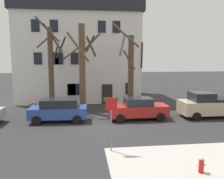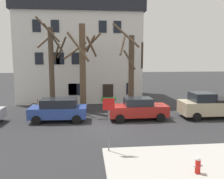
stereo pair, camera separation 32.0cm
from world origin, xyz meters
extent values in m
plane|color=#2D2D30|center=(0.00, 0.00, 0.00)|extent=(120.00, 120.00, 0.00)
cube|color=white|center=(-2.05, 12.82, 4.80)|extent=(13.27, 8.89, 9.60)
cube|color=#23262D|center=(-2.05, 12.82, 10.44)|extent=(13.77, 9.39, 1.69)
cube|color=#2D231E|center=(0.87, 8.32, 1.05)|extent=(1.10, 0.12, 2.10)
cube|color=black|center=(-2.87, 8.33, 1.60)|extent=(0.80, 0.08, 1.20)
cube|color=black|center=(-2.82, 8.33, 1.60)|extent=(0.80, 0.08, 1.20)
cube|color=black|center=(-2.31, 8.33, 1.60)|extent=(0.80, 0.08, 1.20)
cube|color=black|center=(3.24, 8.33, 1.60)|extent=(0.80, 0.08, 1.20)
cube|color=black|center=(-6.10, 8.33, 4.80)|extent=(0.80, 0.08, 1.20)
cube|color=black|center=(-4.45, 8.33, 4.80)|extent=(0.80, 0.08, 1.20)
cube|color=black|center=(-4.02, 8.33, 4.80)|extent=(0.80, 0.08, 1.20)
cube|color=black|center=(-2.46, 8.33, 4.80)|extent=(0.80, 0.08, 1.20)
cube|color=black|center=(-6.22, 8.33, 8.00)|extent=(0.80, 0.08, 1.20)
cube|color=black|center=(-4.42, 8.33, 8.00)|extent=(0.80, 0.08, 1.20)
cube|color=black|center=(0.35, 8.33, 8.00)|extent=(0.80, 0.08, 1.20)
cube|color=black|center=(1.85, 8.33, 8.00)|extent=(0.80, 0.08, 1.20)
cylinder|color=#4C3D2D|center=(-4.45, 5.29, 3.75)|extent=(0.46, 0.46, 7.50)
cylinder|color=#4C3D2D|center=(-4.10, 4.59, 6.54)|extent=(1.60, 0.91, 2.40)
cylinder|color=#4C3D2D|center=(-4.51, 4.35, 7.21)|extent=(2.02, 0.28, 2.15)
cylinder|color=#4C3D2D|center=(-4.06, 5.63, 5.23)|extent=(0.89, 1.00, 1.80)
cylinder|color=#4C3D2D|center=(-4.96, 5.94, 6.45)|extent=(1.47, 1.20, 1.48)
cylinder|color=#4C3D2D|center=(-3.57, 5.78, 5.77)|extent=(1.16, 1.94, 1.89)
cylinder|color=brown|center=(-1.69, 4.97, 3.90)|extent=(0.55, 0.55, 7.80)
cylinder|color=brown|center=(-0.95, 5.31, 6.11)|extent=(0.91, 1.68, 1.47)
cylinder|color=brown|center=(-2.02, 4.09, 5.79)|extent=(1.98, 0.91, 2.55)
cylinder|color=brown|center=(-0.88, 4.57, 5.83)|extent=(1.04, 1.81, 1.75)
cylinder|color=brown|center=(-2.35, 5.96, 5.55)|extent=(2.16, 1.53, 1.68)
cylinder|color=brown|center=(-1.02, 5.93, 6.04)|extent=(2.12, 1.56, 2.10)
cylinder|color=#4C3D2D|center=(2.69, 4.87, 3.43)|extent=(0.52, 0.52, 6.85)
cylinder|color=#4C3D2D|center=(3.62, 4.65, 5.06)|extent=(0.65, 2.05, 2.39)
cylinder|color=#4C3D2D|center=(2.43, 4.42, 4.69)|extent=(1.12, 0.75, 1.74)
cylinder|color=#4C3D2D|center=(2.00, 3.86, 6.78)|extent=(2.21, 1.59, 2.17)
cylinder|color=#4C3D2D|center=(1.95, 5.19, 6.03)|extent=(0.87, 1.67, 1.94)
cube|color=#2D4799|center=(-3.56, 1.94, 0.73)|extent=(4.38, 1.98, 0.82)
cube|color=#1E232B|center=(-3.47, 1.94, 1.45)|extent=(2.73, 1.70, 0.62)
cylinder|color=black|center=(-5.06, 1.08, 0.34)|extent=(0.69, 0.24, 0.68)
cylinder|color=black|center=(-4.99, 2.90, 0.34)|extent=(0.69, 0.24, 0.68)
cylinder|color=black|center=(-2.12, 0.97, 0.34)|extent=(0.69, 0.24, 0.68)
cylinder|color=black|center=(-2.06, 2.80, 0.34)|extent=(0.69, 0.24, 0.68)
cube|color=#AD231E|center=(2.68, 1.76, 0.74)|extent=(4.65, 1.80, 0.84)
cube|color=#1E232B|center=(2.68, 1.76, 1.45)|extent=(2.15, 1.56, 0.58)
cylinder|color=black|center=(1.12, 0.87, 0.34)|extent=(0.68, 0.23, 0.68)
cylinder|color=black|center=(1.09, 2.60, 0.34)|extent=(0.68, 0.23, 0.68)
cylinder|color=black|center=(4.27, 0.91, 0.34)|extent=(0.68, 0.23, 0.68)
cylinder|color=black|center=(4.24, 2.65, 0.34)|extent=(0.68, 0.23, 0.68)
cube|color=#C6B793|center=(8.92, 1.79, 0.85)|extent=(5.29, 2.12, 1.06)
cube|color=#1E232B|center=(7.97, 1.80, 1.73)|extent=(1.71, 1.83, 0.70)
cylinder|color=black|center=(7.12, 0.78, 0.34)|extent=(0.68, 0.23, 0.68)
cylinder|color=black|center=(7.14, 2.84, 0.34)|extent=(0.68, 0.23, 0.68)
cylinder|color=black|center=(10.72, 2.80, 0.34)|extent=(0.68, 0.23, 0.68)
cylinder|color=red|center=(3.27, -7.24, 0.41)|extent=(0.22, 0.22, 0.57)
sphere|color=silver|center=(3.27, -7.24, 0.71)|extent=(0.21, 0.21, 0.21)
cylinder|color=silver|center=(3.11, -7.24, 0.44)|extent=(0.10, 0.09, 0.09)
cylinder|color=silver|center=(3.43, -7.24, 0.44)|extent=(0.10, 0.09, 0.09)
cylinder|color=slate|center=(-0.22, -4.51, 1.44)|extent=(0.07, 0.07, 2.88)
cube|color=red|center=(-0.22, -4.53, 2.58)|extent=(0.60, 0.03, 0.60)
cube|color=#1E8C38|center=(-0.22, -4.49, 2.83)|extent=(0.76, 0.02, 0.18)
torus|color=black|center=(-5.24, 6.06, 0.36)|extent=(0.70, 0.20, 0.71)
torus|color=black|center=(-6.25, 5.84, 0.36)|extent=(0.70, 0.20, 0.71)
cylinder|color=maroon|center=(-5.75, 5.95, 0.58)|extent=(0.98, 0.25, 0.19)
cylinder|color=maroon|center=(-5.94, 5.91, 0.81)|extent=(0.10, 0.05, 0.45)
camera|label=1|loc=(-1.59, -15.98, 4.94)|focal=37.43mm
camera|label=2|loc=(-1.27, -16.01, 4.94)|focal=37.43mm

